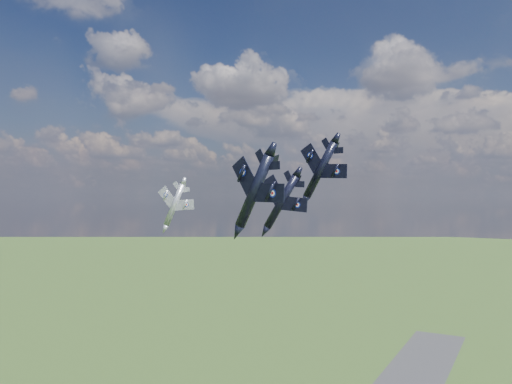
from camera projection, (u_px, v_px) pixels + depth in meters
The scene contains 4 objects.
jet_lead_navy at pixel (282, 202), 90.65m from camera, with size 10.88×15.17×3.14m, color black, non-canonical shape.
jet_right_navy at pixel (254, 191), 69.11m from camera, with size 11.01×15.35×3.18m, color black, non-canonical shape.
jet_high_navy at pixel (320, 170), 92.46m from camera, with size 11.23×15.66×3.24m, color black, non-canonical shape.
jet_left_silver at pixel (174, 205), 100.05m from camera, with size 8.88×12.38×2.56m, color #A3A4AD, non-canonical shape.
Camera 1 is at (46.84, -65.69, 83.11)m, focal length 35.00 mm.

